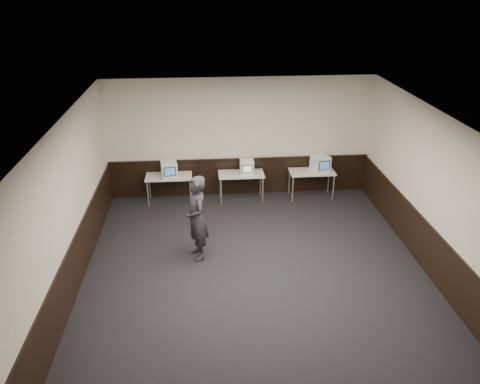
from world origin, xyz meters
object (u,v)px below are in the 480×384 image
desk_right (312,174)px  emac_center (247,167)px  person (197,218)px  emac_left (169,169)px  desk_left (169,178)px  desk_center (241,176)px  emac_right (320,163)px

desk_right → emac_center: 1.77m
emac_center → person: (-1.31, -2.74, -0.00)m
emac_left → emac_center: size_ratio=1.22×
emac_left → emac_center: 2.02m
desk_left → desk_center: bearing=0.0°
emac_right → person: 4.28m
emac_right → person: (-3.28, -2.76, -0.03)m
person → desk_right: bearing=117.9°
desk_left → emac_right: bearing=0.3°
emac_center → emac_right: size_ratio=0.75×
desk_right → emac_center: emac_center is taller
emac_center → emac_right: 1.97m
desk_right → desk_center: bearing=180.0°
person → emac_right: bearing=116.1°
desk_center → emac_center: emac_center is taller
desk_right → person: person is taller
desk_right → emac_left: emac_left is taller
desk_right → emac_right: 0.36m
desk_center → emac_right: size_ratio=2.24×
emac_center → desk_right: bearing=1.4°
desk_center → emac_center: (0.15, 0.00, 0.25)m
desk_left → emac_left: size_ratio=2.46×
desk_center → emac_center: size_ratio=3.00×
desk_right → person: (-3.06, -2.74, 0.25)m
emac_left → emac_center: bearing=-7.2°
desk_left → emac_left: 0.28m
desk_left → emac_center: 2.06m
desk_right → emac_left: size_ratio=2.46×
emac_left → person: (0.71, -2.69, -0.02)m
desk_left → emac_left: emac_left is taller
desk_left → emac_right: size_ratio=2.24×
emac_left → person: 2.78m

